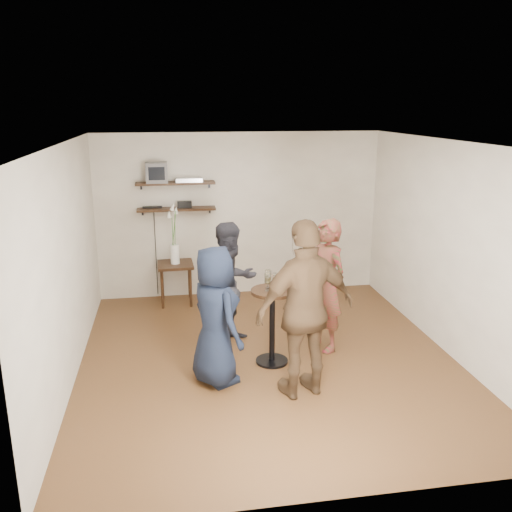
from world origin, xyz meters
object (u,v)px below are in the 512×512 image
at_px(person_dark, 231,284).
at_px(person_navy, 215,316).
at_px(crt_monitor, 157,172).
at_px(radio, 185,204).
at_px(side_table, 176,270).
at_px(person_brown, 306,310).
at_px(dvd_deck, 189,180).
at_px(drinks_table, 272,316).
at_px(person_plaid, 326,285).

xyz_separation_m(person_dark, person_navy, (-0.30, -1.03, -0.02)).
xyz_separation_m(crt_monitor, person_navy, (0.60, -2.82, -1.23)).
height_order(crt_monitor, radio, crt_monitor).
bearing_deg(side_table, crt_monitor, 134.72).
xyz_separation_m(side_table, person_brown, (1.29, -3.01, 0.42)).
bearing_deg(dvd_deck, person_navy, -87.52).
bearing_deg(drinks_table, radio, 110.18).
relative_size(dvd_deck, drinks_table, 0.43).
height_order(dvd_deck, drinks_table, dvd_deck).
bearing_deg(radio, person_navy, -85.90).
xyz_separation_m(drinks_table, person_navy, (-0.70, -0.35, 0.19)).
bearing_deg(crt_monitor, person_navy, -77.98).
bearing_deg(person_dark, person_brown, -98.01).
relative_size(radio, person_navy, 0.14).
distance_m(drinks_table, person_plaid, 0.83).
xyz_separation_m(person_plaid, person_navy, (-1.44, -0.65, -0.06)).
height_order(side_table, drinks_table, drinks_table).
distance_m(side_table, person_brown, 3.30).
relative_size(dvd_deck, person_dark, 0.25).
relative_size(side_table, person_plaid, 0.38).
height_order(radio, side_table, radio).
distance_m(radio, person_plaid, 2.81).
bearing_deg(drinks_table, dvd_deck, 108.52).
xyz_separation_m(dvd_deck, person_brown, (1.03, -3.23, -0.94)).
bearing_deg(side_table, drinks_table, -64.18).
height_order(person_plaid, person_navy, person_plaid).
relative_size(dvd_deck, side_table, 0.62).
distance_m(side_table, person_navy, 2.64).
xyz_separation_m(dvd_deck, radio, (-0.08, 0.00, -0.38)).
relative_size(crt_monitor, person_navy, 0.20).
bearing_deg(person_navy, person_plaid, -92.49).
height_order(radio, person_brown, person_brown).
relative_size(radio, person_dark, 0.14).
bearing_deg(dvd_deck, crt_monitor, 180.00).
bearing_deg(person_brown, drinks_table, -90.00).
bearing_deg(side_table, person_plaid, -47.05).
relative_size(side_table, person_brown, 0.34).
relative_size(crt_monitor, person_plaid, 0.19).
xyz_separation_m(side_table, person_dark, (0.68, -1.57, 0.26)).
bearing_deg(person_plaid, crt_monitor, -158.62).
xyz_separation_m(radio, side_table, (-0.18, -0.22, -0.98)).
bearing_deg(dvd_deck, person_plaid, -54.37).
height_order(dvd_deck, person_navy, dvd_deck).
bearing_deg(side_table, dvd_deck, 40.10).
distance_m(side_table, person_plaid, 2.69).
xyz_separation_m(dvd_deck, side_table, (-0.26, -0.22, -1.36)).
bearing_deg(person_brown, radio, -86.00).
bearing_deg(person_navy, drinks_table, -90.00).
bearing_deg(dvd_deck, radio, 180.00).
bearing_deg(person_navy, side_table, -18.35).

